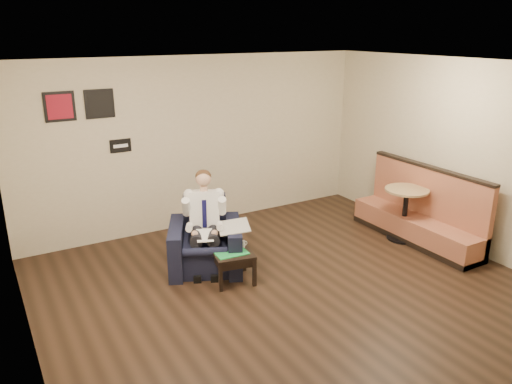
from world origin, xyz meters
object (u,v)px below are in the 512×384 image
armchair (205,236)px  smartphone (233,247)px  cafe_table (405,214)px  coffee_mug (242,244)px  banquette (418,205)px  seated_man (205,228)px  green_folder (231,252)px  side_table (233,266)px

armchair → smartphone: bearing=-36.4°
armchair → cafe_table: 3.19m
coffee_mug → banquette: size_ratio=0.04×
seated_man → green_folder: (0.17, -0.44, -0.22)m
armchair → smartphone: armchair is taller
coffee_mug → seated_man: bearing=137.5°
side_table → green_folder: (-0.03, -0.01, 0.21)m
banquette → cafe_table: bearing=136.6°
side_table → cafe_table: cafe_table is taller
armchair → green_folder: size_ratio=2.35×
side_table → green_folder: bearing=-158.1°
side_table → seated_man: bearing=114.9°
seated_man → green_folder: size_ratio=3.11×
smartphone → coffee_mug: bearing=-7.1°
green_folder → smartphone: (0.11, 0.15, -0.00)m
armchair → cafe_table: armchair is taller
smartphone → armchair: bearing=140.6°
green_folder → cafe_table: 3.01m
armchair → banquette: 3.35m
seated_man → cafe_table: 3.23m
seated_man → side_table: (0.20, -0.43, -0.44)m
cafe_table → banquette: bearing=-43.4°
side_table → green_folder: size_ratio=1.22×
seated_man → green_folder: bearing=-44.4°
coffee_mug → armchair: bearing=125.6°
side_table → cafe_table: 2.99m
cafe_table → green_folder: bearing=177.7°
armchair → seated_man: bearing=-90.0°
side_table → coffee_mug: size_ratio=5.79×
green_folder → banquette: bearing=-4.4°
smartphone → banquette: banquette is taller
smartphone → cafe_table: (2.90, -0.27, -0.00)m
banquette → seated_man: bearing=168.4°
side_table → cafe_table: size_ratio=0.61×
seated_man → armchair: bearing=90.0°
smartphone → banquette: 3.06m
side_table → smartphone: size_ratio=3.93×
coffee_mug → cafe_table: bearing=-4.2°
banquette → cafe_table: 0.24m
seated_man → coffee_mug: seated_man is taller
coffee_mug → smartphone: coffee_mug is taller
seated_man → green_folder: seated_man is taller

